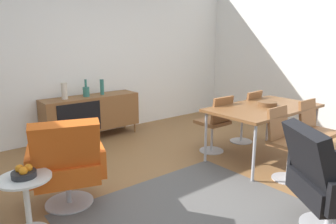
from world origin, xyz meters
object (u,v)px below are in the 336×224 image
dining_chair_back_left (215,122)px  lounge_chair_red (67,163)px  sideboard (91,113)px  fruit_bowl (24,173)px  vase_ceramic_small (102,87)px  dining_table (264,110)px  side_table_round (27,199)px  dining_chair_back_right (246,114)px  dining_chair_front_left (286,141)px  vase_sculptural_dark (86,91)px  vase_cobalt (64,91)px  dining_chair_front_right (315,130)px  wooden_bowl_on_table (267,104)px  armchair_black_shell (326,180)px

dining_chair_back_left → lounge_chair_red: (-2.27, -0.14, -0.00)m
sideboard → fruit_bowl: 2.66m
sideboard → vase_ceramic_small: (0.22, 0.00, 0.41)m
dining_table → side_table_round: dining_table is taller
dining_chair_back_right → dining_chair_front_left: 1.32m
dining_table → lounge_chair_red: lounge_chair_red is taller
vase_sculptural_dark → dining_chair_front_left: size_ratio=0.33×
vase_cobalt → side_table_round: vase_cobalt is taller
fruit_bowl → dining_chair_front_right: bearing=-12.8°
dining_chair_front_left → fruit_bowl: dining_chair_front_left is taller
wooden_bowl_on_table → dining_chair_back_left: bearing=126.8°
vase_cobalt → dining_chair_front_left: size_ratio=0.30×
vase_cobalt → vase_ceramic_small: (0.65, 0.00, -0.00)m
sideboard → dining_chair_back_left: (1.11, -1.77, 0.03)m
vase_cobalt → dining_chair_front_right: size_ratio=0.30×
dining_chair_front_right → vase_ceramic_small: bearing=118.8°
dining_chair_front_left → fruit_bowl: bearing=164.0°
vase_sculptural_dark → dining_chair_back_right: vase_sculptural_dark is taller
sideboard → side_table_round: 2.66m
lounge_chair_red → vase_sculptural_dark: bearing=60.1°
sideboard → side_table_round: bearing=-127.2°
dining_chair_back_left → dining_chair_front_left: (0.00, -1.12, 0.00)m
dining_table → armchair_black_shell: bearing=-127.3°
armchair_black_shell → fruit_bowl: (-2.03, 1.56, 0.09)m
vase_sculptural_dark → dining_chair_back_left: 2.15m
vase_ceramic_small → fruit_bowl: size_ratio=1.29×
vase_ceramic_small → dining_chair_back_left: vase_ceramic_small is taller
sideboard → dining_chair_back_right: (1.81, -1.77, 0.03)m
fruit_bowl → vase_ceramic_small: bearing=49.2°
vase_cobalt → dining_table: 3.00m
vase_ceramic_small → dining_chair_back_right: vase_ceramic_small is taller
wooden_bowl_on_table → lounge_chair_red: size_ratio=0.27×
fruit_bowl → side_table_round: bearing=162.4°
sideboard → dining_chair_front_left: (1.11, -2.89, 0.03)m
dining_chair_back_left → lounge_chair_red: lounge_chair_red is taller
vase_cobalt → dining_chair_back_right: (2.24, -1.77, -0.38)m
dining_table → wooden_bowl_on_table: wooden_bowl_on_table is taller
armchair_black_shell → side_table_round: (-2.04, 1.56, -0.15)m
side_table_round → vase_sculptural_dark: bearing=54.0°
sideboard → lounge_chair_red: 2.24m
vase_ceramic_small → dining_chair_front_left: 3.05m
sideboard → vase_ceramic_small: vase_ceramic_small is taller
armchair_black_shell → side_table_round: 2.57m
dining_chair_back_left → armchair_black_shell: bearing=-109.5°
dining_chair_back_left → wooden_bowl_on_table: bearing=-53.2°
dining_chair_front_right → fruit_bowl: bearing=167.2°
sideboard → dining_chair_front_left: bearing=-69.0°
sideboard → vase_cobalt: vase_cobalt is taller
vase_cobalt → wooden_bowl_on_table: size_ratio=0.99×
vase_sculptural_dark → dining_chair_front_left: (1.17, -2.89, -0.34)m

